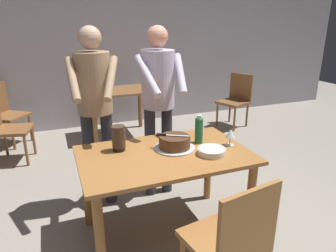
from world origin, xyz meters
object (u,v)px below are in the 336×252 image
cake_knife (166,135)px  background_chair_3 (5,126)px  plate_stack (212,151)px  person_cutting_cake (158,95)px  cake_on_platter (175,143)px  chair_near_side (231,239)px  hurricane_lamp (119,138)px  water_bottle (199,130)px  background_table (118,100)px  main_dining_table (165,167)px  wine_glass_near (230,134)px  background_chair_2 (4,112)px  person_standing_beside (95,100)px  background_chair_0 (236,98)px

cake_knife → background_chair_3: background_chair_3 is taller
plate_stack → person_cutting_cake: person_cutting_cake is taller
cake_on_platter → chair_near_side: bearing=-88.8°
cake_knife → hurricane_lamp: hurricane_lamp is taller
water_bottle → background_table: bearing=94.1°
person_cutting_cake → hurricane_lamp: bearing=-138.2°
main_dining_table → cake_on_platter: cake_on_platter is taller
person_cutting_cake → cake_knife: bearing=-103.3°
cake_on_platter → hurricane_lamp: size_ratio=1.62×
wine_glass_near → cake_on_platter: bearing=167.7°
person_cutting_cake → background_table: size_ratio=1.72×
plate_stack → hurricane_lamp: (-0.67, 0.34, 0.08)m
water_bottle → main_dining_table: bearing=-163.6°
chair_near_side → background_chair_2: 3.93m
hurricane_lamp → background_table: hurricane_lamp is taller
water_bottle → person_cutting_cake: size_ratio=0.15×
wine_glass_near → person_standing_beside: bearing=144.8°
cake_knife → person_cutting_cake: size_ratio=0.14×
cake_knife → chair_near_side: bearing=-84.9°
hurricane_lamp → person_cutting_cake: 0.71m
water_bottle → background_chair_0: water_bottle is taller
main_dining_table → wine_glass_near: (0.58, -0.04, 0.23)m
cake_knife → background_table: size_ratio=0.24×
plate_stack → person_standing_beside: person_standing_beside is taller
plate_stack → background_chair_2: 3.46m
plate_stack → chair_near_side: size_ratio=0.24×
cake_knife → plate_stack: 0.39m
water_bottle → person_standing_beside: (-0.78, 0.57, 0.21)m
cake_on_platter → background_chair_0: bearing=47.0°
hurricane_lamp → chair_near_side: 1.16m
cake_on_platter → hurricane_lamp: (-0.44, 0.13, 0.06)m
cake_knife → person_cutting_cake: bearing=76.7°
background_table → background_chair_0: (1.99, -0.26, -0.09)m
wine_glass_near → person_standing_beside: size_ratio=0.08×
water_bottle → person_standing_beside: 0.99m
main_dining_table → cake_knife: bearing=63.5°
water_bottle → hurricane_lamp: 0.69m
cake_on_platter → cake_knife: cake_knife is taller
background_table → background_chair_2: bearing=171.1°
plate_stack → hurricane_lamp: hurricane_lamp is taller
wine_glass_near → chair_near_side: chair_near_side is taller
background_table → chair_near_side: bearing=-90.9°
wine_glass_near → hurricane_lamp: hurricane_lamp is taller
wine_glass_near → person_standing_beside: 1.25m
background_chair_3 → background_chair_2: bearing=96.6°
chair_near_side → background_chair_0: same height
wine_glass_near → chair_near_side: size_ratio=0.16×
plate_stack → person_cutting_cake: size_ratio=0.13×
main_dining_table → background_chair_3: bearing=123.6°
hurricane_lamp → background_chair_2: 2.86m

